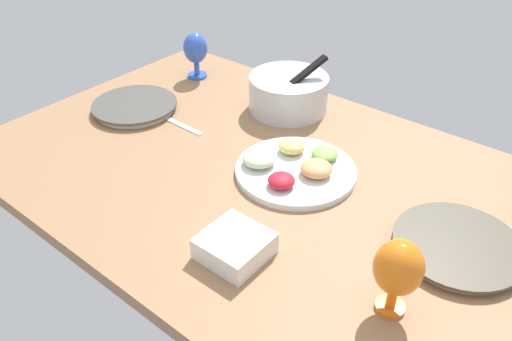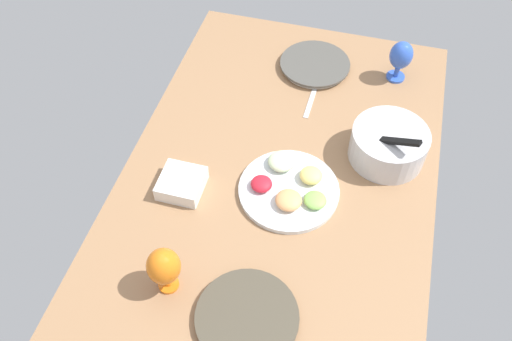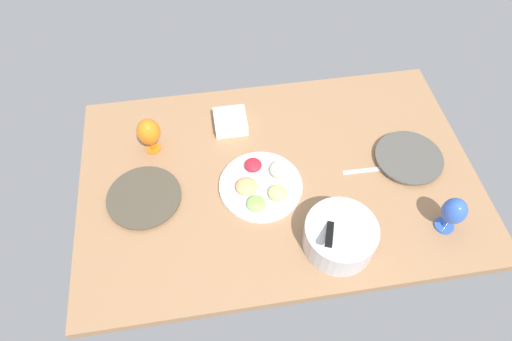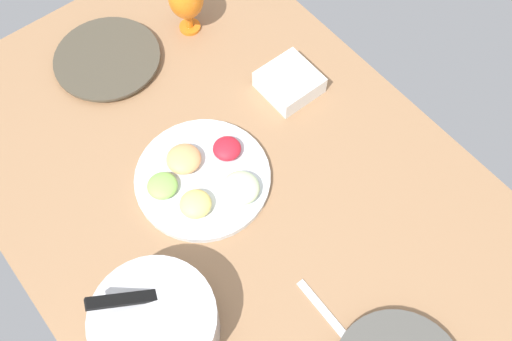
{
  "view_description": "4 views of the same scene",
  "coord_description": "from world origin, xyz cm",
  "px_view_note": "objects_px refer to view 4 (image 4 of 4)",
  "views": [
    {
      "loc": [
        72.05,
        -90.99,
        81.28
      ],
      "look_at": [
        3.53,
        -6.81,
        5.26
      ],
      "focal_mm": 35.92,
      "sensor_mm": 36.0,
      "label": 1
    },
    {
      "loc": [
        110.04,
        21.2,
        141.69
      ],
      "look_at": [
        6.31,
        -6.92,
        5.26
      ],
      "focal_mm": 37.25,
      "sensor_mm": 36.0,
      "label": 2
    },
    {
      "loc": [
        25.21,
        102.0,
        148.56
      ],
      "look_at": [
        9.26,
        0.07,
        5.26
      ],
      "focal_mm": 31.36,
      "sensor_mm": 36.0,
      "label": 3
    },
    {
      "loc": [
        -51.17,
        35.72,
        125.67
      ],
      "look_at": [
        -0.23,
        -5.22,
        5.26
      ],
      "focal_mm": 40.62,
      "sensor_mm": 36.0,
      "label": 4
    }
  ],
  "objects_px": {
    "hurricane_glass_orange": "(186,0)",
    "square_bowl_white": "(289,82)",
    "fruit_platter": "(204,178)",
    "dinner_plate_right": "(108,59)",
    "mixing_bowl": "(156,324)"
  },
  "relations": [
    {
      "from": "hurricane_glass_orange",
      "to": "square_bowl_white",
      "type": "xyz_separation_m",
      "value": [
        -0.34,
        -0.08,
        -0.08
      ]
    },
    {
      "from": "mixing_bowl",
      "to": "square_bowl_white",
      "type": "xyz_separation_m",
      "value": [
        0.32,
        -0.63,
        -0.03
      ]
    },
    {
      "from": "square_bowl_white",
      "to": "fruit_platter",
      "type": "bearing_deg",
      "value": 103.75
    },
    {
      "from": "dinner_plate_right",
      "to": "mixing_bowl",
      "type": "xyz_separation_m",
      "value": [
        -0.7,
        0.3,
        0.05
      ]
    },
    {
      "from": "fruit_platter",
      "to": "square_bowl_white",
      "type": "bearing_deg",
      "value": -76.25
    },
    {
      "from": "fruit_platter",
      "to": "square_bowl_white",
      "type": "relative_size",
      "value": 2.37
    },
    {
      "from": "mixing_bowl",
      "to": "hurricane_glass_orange",
      "type": "bearing_deg",
      "value": -40.01
    },
    {
      "from": "mixing_bowl",
      "to": "fruit_platter",
      "type": "distance_m",
      "value": 0.37
    },
    {
      "from": "mixing_bowl",
      "to": "fruit_platter",
      "type": "height_order",
      "value": "mixing_bowl"
    },
    {
      "from": "fruit_platter",
      "to": "square_bowl_white",
      "type": "height_order",
      "value": "fruit_platter"
    },
    {
      "from": "square_bowl_white",
      "to": "mixing_bowl",
      "type": "bearing_deg",
      "value": 116.61
    },
    {
      "from": "mixing_bowl",
      "to": "square_bowl_white",
      "type": "relative_size",
      "value": 1.86
    },
    {
      "from": "fruit_platter",
      "to": "square_bowl_white",
      "type": "xyz_separation_m",
      "value": [
        0.08,
        -0.34,
        0.01
      ]
    },
    {
      "from": "dinner_plate_right",
      "to": "hurricane_glass_orange",
      "type": "height_order",
      "value": "hurricane_glass_orange"
    },
    {
      "from": "hurricane_glass_orange",
      "to": "square_bowl_white",
      "type": "bearing_deg",
      "value": -166.41
    }
  ]
}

